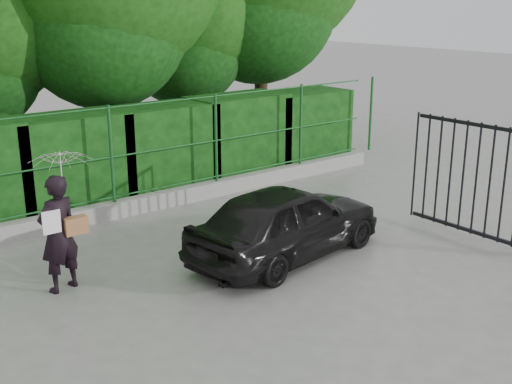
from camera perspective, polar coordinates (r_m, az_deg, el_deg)
ground at (r=8.45m, az=-1.02°, el=-10.67°), size 80.00×80.00×0.00m
kerb at (r=12.01m, az=-14.12°, el=-1.90°), size 14.00×0.25×0.30m
fence at (r=11.82m, az=-13.51°, el=3.14°), size 14.13×0.06×1.80m
hedge at (r=12.60m, az=-17.32°, el=2.52°), size 14.20×1.20×2.17m
gate at (r=10.87m, az=21.12°, el=1.21°), size 0.22×2.33×2.36m
woman at (r=9.08m, az=-16.95°, el=-0.86°), size 0.91×0.86×1.96m
car at (r=9.97m, az=2.72°, el=-2.59°), size 3.62×1.85×1.18m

